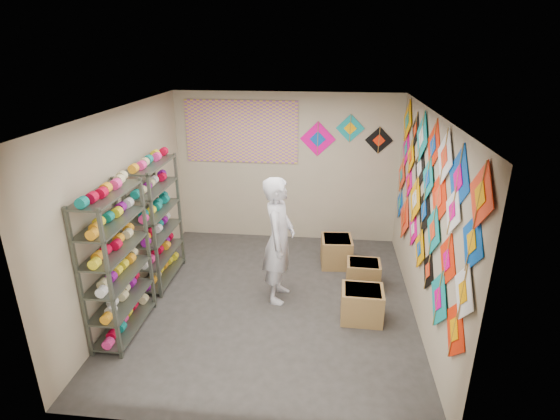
# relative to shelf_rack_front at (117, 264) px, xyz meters

# --- Properties ---
(ground) EXTENTS (4.50, 4.50, 0.00)m
(ground) POSITION_rel_shelf_rack_front_xyz_m (1.78, 0.85, -0.95)
(ground) COLOR #302D2A
(room_walls) EXTENTS (4.50, 4.50, 4.50)m
(room_walls) POSITION_rel_shelf_rack_front_xyz_m (1.78, 0.85, 0.69)
(room_walls) COLOR tan
(room_walls) RESTS_ON ground
(shelf_rack_front) EXTENTS (0.40, 1.10, 1.90)m
(shelf_rack_front) POSITION_rel_shelf_rack_front_xyz_m (0.00, 0.00, 0.00)
(shelf_rack_front) COLOR #4C5147
(shelf_rack_front) RESTS_ON ground
(shelf_rack_back) EXTENTS (0.40, 1.10, 1.90)m
(shelf_rack_back) POSITION_rel_shelf_rack_front_xyz_m (0.00, 1.30, 0.00)
(shelf_rack_back) COLOR #4C5147
(shelf_rack_back) RESTS_ON ground
(string_spools) EXTENTS (0.12, 2.36, 0.12)m
(string_spools) POSITION_rel_shelf_rack_front_xyz_m (-0.00, 0.65, 0.10)
(string_spools) COLOR #FF2E8D
(string_spools) RESTS_ON ground
(kite_wall_display) EXTENTS (0.06, 4.30, 2.11)m
(kite_wall_display) POSITION_rel_shelf_rack_front_xyz_m (3.76, 0.82, 0.72)
(kite_wall_display) COLOR red
(kite_wall_display) RESTS_ON room_walls
(back_wall_kites) EXTENTS (1.60, 0.02, 0.76)m
(back_wall_kites) POSITION_rel_shelf_rack_front_xyz_m (2.77, 3.09, 1.01)
(back_wall_kites) COLOR #E30082
(back_wall_kites) RESTS_ON room_walls
(poster) EXTENTS (2.00, 0.01, 1.10)m
(poster) POSITION_rel_shelf_rack_front_xyz_m (0.98, 3.08, 1.05)
(poster) COLOR #8B499F
(poster) RESTS_ON room_walls
(shopkeeper) EXTENTS (0.74, 0.55, 1.83)m
(shopkeeper) POSITION_rel_shelf_rack_front_xyz_m (1.88, 0.99, -0.04)
(shopkeeper) COLOR silver
(shopkeeper) RESTS_ON ground
(carton_a) EXTENTS (0.56, 0.47, 0.45)m
(carton_a) POSITION_rel_shelf_rack_front_xyz_m (3.04, 0.57, -0.72)
(carton_a) COLOR olive
(carton_a) RESTS_ON ground
(carton_b) EXTENTS (0.51, 0.42, 0.41)m
(carton_b) POSITION_rel_shelf_rack_front_xyz_m (3.12, 1.42, -0.75)
(carton_b) COLOR olive
(carton_b) RESTS_ON ground
(carton_c) EXTENTS (0.53, 0.57, 0.47)m
(carton_c) POSITION_rel_shelf_rack_front_xyz_m (2.72, 2.09, -0.71)
(carton_c) COLOR olive
(carton_c) RESTS_ON ground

